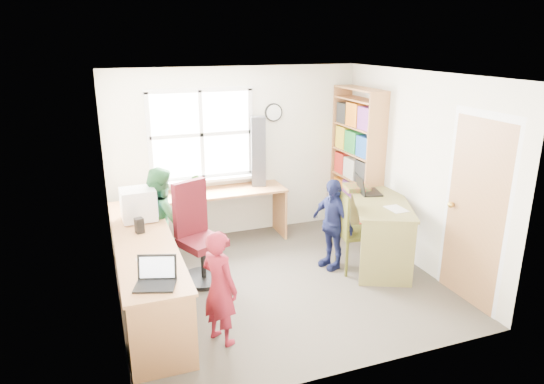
{
  "coord_description": "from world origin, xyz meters",
  "views": [
    {
      "loc": [
        -1.86,
        -4.78,
        2.76
      ],
      "look_at": [
        0.0,
        0.25,
        1.05
      ],
      "focal_mm": 32.0,
      "sensor_mm": 36.0,
      "label": 1
    }
  ],
  "objects_px": {
    "wooden_chair": "(351,228)",
    "right_desk": "(380,218)",
    "bookshelf": "(356,165)",
    "crt_monitor": "(138,205)",
    "laptop_right": "(366,189)",
    "person_navy": "(332,224)",
    "swivel_chair": "(198,239)",
    "laptop_left": "(156,278)",
    "cd_tower": "(258,152)",
    "person_green": "(163,221)",
    "l_desk": "(169,276)",
    "potted_plant": "(194,184)",
    "person_red": "(220,288)"
  },
  "relations": [
    {
      "from": "wooden_chair",
      "to": "right_desk",
      "type": "bearing_deg",
      "value": 19.12
    },
    {
      "from": "bookshelf",
      "to": "crt_monitor",
      "type": "distance_m",
      "value": 3.18
    },
    {
      "from": "right_desk",
      "to": "wooden_chair",
      "type": "relative_size",
      "value": 1.56
    },
    {
      "from": "laptop_right",
      "to": "person_navy",
      "type": "relative_size",
      "value": 0.36
    },
    {
      "from": "laptop_right",
      "to": "swivel_chair",
      "type": "bearing_deg",
      "value": 104.31
    },
    {
      "from": "laptop_right",
      "to": "right_desk",
      "type": "bearing_deg",
      "value": -163.04
    },
    {
      "from": "right_desk",
      "to": "laptop_left",
      "type": "height_order",
      "value": "laptop_left"
    },
    {
      "from": "cd_tower",
      "to": "bookshelf",
      "type": "bearing_deg",
      "value": 2.24
    },
    {
      "from": "right_desk",
      "to": "crt_monitor",
      "type": "distance_m",
      "value": 2.96
    },
    {
      "from": "right_desk",
      "to": "person_green",
      "type": "height_order",
      "value": "person_green"
    },
    {
      "from": "laptop_right",
      "to": "person_green",
      "type": "height_order",
      "value": "person_green"
    },
    {
      "from": "crt_monitor",
      "to": "right_desk",
      "type": "bearing_deg",
      "value": -12.83
    },
    {
      "from": "crt_monitor",
      "to": "laptop_right",
      "type": "distance_m",
      "value": 2.88
    },
    {
      "from": "crt_monitor",
      "to": "person_navy",
      "type": "height_order",
      "value": "person_navy"
    },
    {
      "from": "swivel_chair",
      "to": "laptop_right",
      "type": "bearing_deg",
      "value": -23.11
    },
    {
      "from": "l_desk",
      "to": "right_desk",
      "type": "distance_m",
      "value": 2.75
    },
    {
      "from": "swivel_chair",
      "to": "cd_tower",
      "type": "distance_m",
      "value": 1.71
    },
    {
      "from": "laptop_left",
      "to": "cd_tower",
      "type": "distance_m",
      "value": 3.06
    },
    {
      "from": "swivel_chair",
      "to": "person_green",
      "type": "relative_size",
      "value": 0.9
    },
    {
      "from": "right_desk",
      "to": "person_green",
      "type": "xyz_separation_m",
      "value": [
        -2.62,
        0.65,
        0.07
      ]
    },
    {
      "from": "l_desk",
      "to": "crt_monitor",
      "type": "bearing_deg",
      "value": 100.46
    },
    {
      "from": "potted_plant",
      "to": "laptop_right",
      "type": "bearing_deg",
      "value": -24.31
    },
    {
      "from": "l_desk",
      "to": "bookshelf",
      "type": "relative_size",
      "value": 1.4
    },
    {
      "from": "wooden_chair",
      "to": "laptop_left",
      "type": "relative_size",
      "value": 2.46
    },
    {
      "from": "swivel_chair",
      "to": "person_red",
      "type": "relative_size",
      "value": 1.06
    },
    {
      "from": "crt_monitor",
      "to": "potted_plant",
      "type": "height_order",
      "value": "crt_monitor"
    },
    {
      "from": "cd_tower",
      "to": "potted_plant",
      "type": "xyz_separation_m",
      "value": [
        -0.95,
        -0.11,
        -0.35
      ]
    },
    {
      "from": "right_desk",
      "to": "cd_tower",
      "type": "bearing_deg",
      "value": 153.96
    },
    {
      "from": "right_desk",
      "to": "laptop_right",
      "type": "bearing_deg",
      "value": 117.7
    },
    {
      "from": "wooden_chair",
      "to": "person_green",
      "type": "xyz_separation_m",
      "value": [
        -2.16,
        0.73,
        0.12
      ]
    },
    {
      "from": "l_desk",
      "to": "crt_monitor",
      "type": "height_order",
      "value": "crt_monitor"
    },
    {
      "from": "right_desk",
      "to": "bookshelf",
      "type": "xyz_separation_m",
      "value": [
        0.24,
        1.07,
        0.41
      ]
    },
    {
      "from": "laptop_right",
      "to": "person_green",
      "type": "bearing_deg",
      "value": 96.88
    },
    {
      "from": "laptop_left",
      "to": "laptop_right",
      "type": "bearing_deg",
      "value": 44.14
    },
    {
      "from": "laptop_right",
      "to": "potted_plant",
      "type": "relative_size",
      "value": 1.47
    },
    {
      "from": "laptop_left",
      "to": "laptop_right",
      "type": "xyz_separation_m",
      "value": [
        2.89,
        1.41,
        0.07
      ]
    },
    {
      "from": "person_green",
      "to": "laptop_left",
      "type": "bearing_deg",
      "value": 164.52
    },
    {
      "from": "l_desk",
      "to": "person_navy",
      "type": "bearing_deg",
      "value": 12.75
    },
    {
      "from": "right_desk",
      "to": "person_green",
      "type": "distance_m",
      "value": 2.7
    },
    {
      "from": "bookshelf",
      "to": "person_navy",
      "type": "relative_size",
      "value": 1.83
    },
    {
      "from": "potted_plant",
      "to": "person_red",
      "type": "xyz_separation_m",
      "value": [
        -0.24,
        -2.27,
        -0.33
      ]
    },
    {
      "from": "potted_plant",
      "to": "person_red",
      "type": "distance_m",
      "value": 2.31
    },
    {
      "from": "person_red",
      "to": "right_desk",
      "type": "bearing_deg",
      "value": -96.63
    },
    {
      "from": "right_desk",
      "to": "person_red",
      "type": "distance_m",
      "value": 2.54
    },
    {
      "from": "potted_plant",
      "to": "person_red",
      "type": "relative_size",
      "value": 0.25
    },
    {
      "from": "laptop_left",
      "to": "person_red",
      "type": "relative_size",
      "value": 0.36
    },
    {
      "from": "swivel_chair",
      "to": "l_desk",
      "type": "bearing_deg",
      "value": -145.95
    },
    {
      "from": "potted_plant",
      "to": "wooden_chair",
      "type": "bearing_deg",
      "value": -39.67
    },
    {
      "from": "laptop_left",
      "to": "person_green",
      "type": "distance_m",
      "value": 1.75
    },
    {
      "from": "crt_monitor",
      "to": "laptop_left",
      "type": "relative_size",
      "value": 0.98
    }
  ]
}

